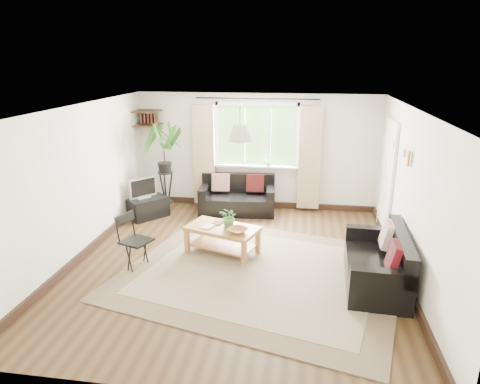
# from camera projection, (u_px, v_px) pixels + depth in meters

# --- Properties ---
(floor) EXTENTS (5.50, 5.50, 0.00)m
(floor) POSITION_uv_depth(u_px,v_px,m) (236.00, 263.00, 6.70)
(floor) COLOR #321D10
(floor) RESTS_ON ground
(ceiling) EXTENTS (5.50, 5.50, 0.00)m
(ceiling) POSITION_uv_depth(u_px,v_px,m) (236.00, 109.00, 5.97)
(ceiling) COLOR white
(ceiling) RESTS_ON floor
(wall_back) EXTENTS (5.00, 0.02, 2.40)m
(wall_back) POSITION_uv_depth(u_px,v_px,m) (257.00, 152.00, 8.93)
(wall_back) COLOR white
(wall_back) RESTS_ON floor
(wall_front) EXTENTS (5.00, 0.02, 2.40)m
(wall_front) POSITION_uv_depth(u_px,v_px,m) (186.00, 283.00, 3.74)
(wall_front) COLOR white
(wall_front) RESTS_ON floor
(wall_left) EXTENTS (0.02, 5.50, 2.40)m
(wall_left) POSITION_uv_depth(u_px,v_px,m) (79.00, 183.00, 6.69)
(wall_left) COLOR white
(wall_left) RESTS_ON floor
(wall_right) EXTENTS (0.02, 5.50, 2.40)m
(wall_right) POSITION_uv_depth(u_px,v_px,m) (412.00, 198.00, 5.98)
(wall_right) COLOR white
(wall_right) RESTS_ON floor
(rug) EXTENTS (4.59, 4.19, 0.02)m
(rug) POSITION_uv_depth(u_px,v_px,m) (261.00, 272.00, 6.40)
(rug) COLOR #BAB090
(rug) RESTS_ON floor
(window) EXTENTS (2.50, 0.16, 2.16)m
(window) POSITION_uv_depth(u_px,v_px,m) (257.00, 135.00, 8.79)
(window) COLOR white
(window) RESTS_ON wall_back
(door) EXTENTS (0.06, 0.96, 2.06)m
(door) POSITION_uv_depth(u_px,v_px,m) (387.00, 179.00, 7.65)
(door) COLOR silver
(door) RESTS_ON wall_right
(corner_shelf) EXTENTS (0.50, 0.50, 0.34)m
(corner_shelf) POSITION_uv_depth(u_px,v_px,m) (147.00, 118.00, 8.80)
(corner_shelf) COLOR black
(corner_shelf) RESTS_ON wall_back
(pendant_lamp) EXTENTS (0.36, 0.36, 0.54)m
(pendant_lamp) POSITION_uv_depth(u_px,v_px,m) (240.00, 129.00, 6.46)
(pendant_lamp) COLOR beige
(pendant_lamp) RESTS_ON ceiling
(wall_sconce) EXTENTS (0.12, 0.12, 0.28)m
(wall_sconce) POSITION_uv_depth(u_px,v_px,m) (407.00, 156.00, 6.11)
(wall_sconce) COLOR beige
(wall_sconce) RESTS_ON wall_right
(sofa_back) EXTENTS (1.59, 0.88, 0.72)m
(sofa_back) POSITION_uv_depth(u_px,v_px,m) (237.00, 196.00, 8.81)
(sofa_back) COLOR black
(sofa_back) RESTS_ON floor
(sofa_right) EXTENTS (1.63, 0.87, 0.75)m
(sofa_right) POSITION_uv_depth(u_px,v_px,m) (376.00, 260.00, 5.99)
(sofa_right) COLOR black
(sofa_right) RESTS_ON floor
(coffee_table) EXTENTS (1.28, 0.94, 0.47)m
(coffee_table) POSITION_uv_depth(u_px,v_px,m) (223.00, 240.00, 6.98)
(coffee_table) COLOR olive
(coffee_table) RESTS_ON floor
(table_plant) EXTENTS (0.38, 0.36, 0.33)m
(table_plant) POSITION_uv_depth(u_px,v_px,m) (229.00, 217.00, 6.85)
(table_plant) COLOR #38722D
(table_plant) RESTS_ON coffee_table
(bowl) EXTENTS (0.42, 0.42, 0.08)m
(bowl) POSITION_uv_depth(u_px,v_px,m) (238.00, 231.00, 6.66)
(bowl) COLOR #A05F37
(bowl) RESTS_ON coffee_table
(book_a) EXTENTS (0.23, 0.26, 0.02)m
(book_a) POSITION_uv_depth(u_px,v_px,m) (204.00, 226.00, 6.94)
(book_a) COLOR silver
(book_a) RESTS_ON coffee_table
(book_b) EXTENTS (0.21, 0.24, 0.02)m
(book_b) POSITION_uv_depth(u_px,v_px,m) (214.00, 222.00, 7.11)
(book_b) COLOR brown
(book_b) RESTS_ON coffee_table
(tv_stand) EXTENTS (0.81, 0.85, 0.40)m
(tv_stand) POSITION_uv_depth(u_px,v_px,m) (148.00, 208.00, 8.57)
(tv_stand) COLOR black
(tv_stand) RESTS_ON floor
(tv) EXTENTS (0.52, 0.56, 0.44)m
(tv) POSITION_uv_depth(u_px,v_px,m) (143.00, 187.00, 8.46)
(tv) COLOR #A5A5AA
(tv) RESTS_ON tv_stand
(palm_stand) EXTENTS (0.80, 0.80, 1.84)m
(palm_stand) POSITION_uv_depth(u_px,v_px,m) (165.00, 169.00, 8.71)
(palm_stand) COLOR black
(palm_stand) RESTS_ON floor
(folding_chair) EXTENTS (0.56, 0.56, 0.84)m
(folding_chair) POSITION_uv_depth(u_px,v_px,m) (136.00, 242.00, 6.45)
(folding_chair) COLOR black
(folding_chair) RESTS_ON floor
(sill_plant) EXTENTS (0.14, 0.10, 0.27)m
(sill_plant) POSITION_uv_depth(u_px,v_px,m) (268.00, 160.00, 8.82)
(sill_plant) COLOR #2D6023
(sill_plant) RESTS_ON window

